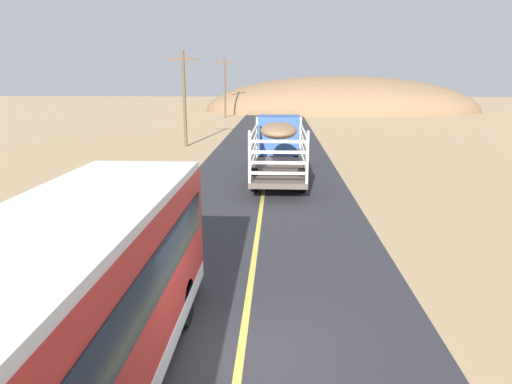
# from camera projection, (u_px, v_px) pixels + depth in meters

# --- Properties ---
(ground_plane) EXTENTS (240.00, 240.00, 0.00)m
(ground_plane) POSITION_uv_depth(u_px,v_px,m) (240.00, 358.00, 8.34)
(ground_plane) COLOR tan
(road_surface) EXTENTS (8.00, 120.00, 0.02)m
(road_surface) POSITION_uv_depth(u_px,v_px,m) (240.00, 358.00, 8.34)
(road_surface) COLOR #2D2D33
(road_surface) RESTS_ON ground
(road_centre_line) EXTENTS (0.16, 117.60, 0.00)m
(road_centre_line) POSITION_uv_depth(u_px,v_px,m) (240.00, 357.00, 8.34)
(road_centre_line) COLOR #D8CC4C
(road_centre_line) RESTS_ON road_surface
(livestock_truck) EXTENTS (2.53, 9.70, 3.02)m
(livestock_truck) POSITION_uv_depth(u_px,v_px,m) (279.00, 140.00, 24.46)
(livestock_truck) COLOR #3359A5
(livestock_truck) RESTS_ON road_surface
(bus) EXTENTS (2.54, 10.00, 3.21)m
(bus) POSITION_uv_depth(u_px,v_px,m) (47.00, 336.00, 5.96)
(bus) COLOR red
(bus) RESTS_ON road_surface
(car_far) EXTENTS (1.90, 4.62, 1.93)m
(car_far) POSITION_uv_depth(u_px,v_px,m) (280.00, 130.00, 35.26)
(car_far) COLOR #8C7259
(car_far) RESTS_ON road_surface
(power_pole_mid) EXTENTS (2.20, 0.24, 7.04)m
(power_pole_mid) POSITION_uv_depth(u_px,v_px,m) (184.00, 96.00, 33.17)
(power_pole_mid) COLOR brown
(power_pole_mid) RESTS_ON ground
(power_pole_far) EXTENTS (2.20, 0.24, 7.66)m
(power_pole_far) POSITION_uv_depth(u_px,v_px,m) (225.00, 86.00, 57.80)
(power_pole_far) COLOR brown
(power_pole_far) RESTS_ON ground
(distant_hill) EXTENTS (42.54, 22.49, 10.85)m
(distant_hill) POSITION_uv_depth(u_px,v_px,m) (341.00, 111.00, 70.08)
(distant_hill) COLOR olive
(distant_hill) RESTS_ON ground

